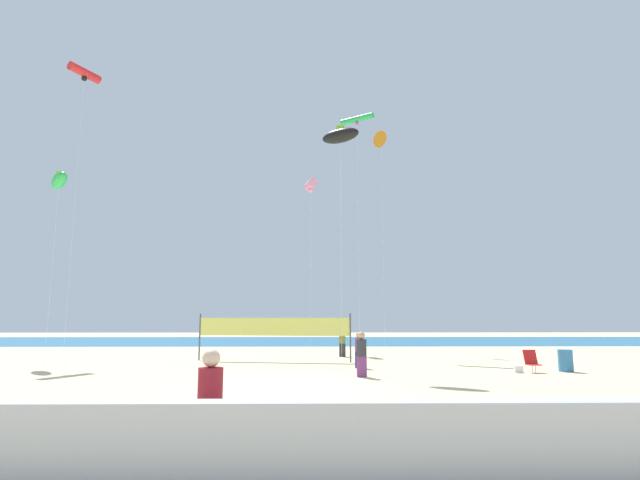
{
  "coord_description": "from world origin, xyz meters",
  "views": [
    {
      "loc": [
        0.94,
        -17.29,
        2.17
      ],
      "look_at": [
        1.39,
        10.53,
        6.48
      ],
      "focal_mm": 28.36,
      "sensor_mm": 36.0,
      "label": 1
    }
  ],
  "objects_px": {
    "beachgoer_olive_shirt": "(342,341)",
    "kite_red_tube": "(85,74)",
    "mother_figure": "(210,401)",
    "toddler_figure": "(245,436)",
    "beachgoer_plum_shirt": "(359,349)",
    "beachgoer_charcoal_shirt": "(362,353)",
    "beach_handbag": "(518,369)",
    "trash_barrel": "(566,361)",
    "kite_orange_delta": "(381,140)",
    "kite_green_tube": "(357,120)",
    "kite_black_inflatable": "(340,136)",
    "kite_green_inflatable": "(59,181)",
    "kite_pink_tube": "(311,185)",
    "volleyball_net": "(273,329)",
    "folding_beach_chair": "(532,361)"
  },
  "relations": [
    {
      "from": "beachgoer_olive_shirt",
      "to": "kite_red_tube",
      "type": "relative_size",
      "value": 0.09
    },
    {
      "from": "mother_figure",
      "to": "toddler_figure",
      "type": "relative_size",
      "value": 2.21
    },
    {
      "from": "beachgoer_plum_shirt",
      "to": "beachgoer_charcoal_shirt",
      "type": "distance_m",
      "value": 3.4
    },
    {
      "from": "beachgoer_charcoal_shirt",
      "to": "beach_handbag",
      "type": "height_order",
      "value": "beachgoer_charcoal_shirt"
    },
    {
      "from": "trash_barrel",
      "to": "kite_orange_delta",
      "type": "bearing_deg",
      "value": 108.36
    },
    {
      "from": "beachgoer_olive_shirt",
      "to": "toddler_figure",
      "type": "bearing_deg",
      "value": -141.01
    },
    {
      "from": "beach_handbag",
      "to": "trash_barrel",
      "type": "bearing_deg",
      "value": 10.4
    },
    {
      "from": "kite_green_tube",
      "to": "kite_black_inflatable",
      "type": "height_order",
      "value": "kite_green_tube"
    },
    {
      "from": "kite_orange_delta",
      "to": "trash_barrel",
      "type": "bearing_deg",
      "value": -71.64
    },
    {
      "from": "mother_figure",
      "to": "beach_handbag",
      "type": "bearing_deg",
      "value": 26.43
    },
    {
      "from": "beach_handbag",
      "to": "kite_green_inflatable",
      "type": "xyz_separation_m",
      "value": [
        -21.98,
        6.03,
        9.38
      ]
    },
    {
      "from": "toddler_figure",
      "to": "kite_red_tube",
      "type": "relative_size",
      "value": 0.04
    },
    {
      "from": "kite_black_inflatable",
      "to": "kite_green_tube",
      "type": "bearing_deg",
      "value": 80.24
    },
    {
      "from": "beachgoer_charcoal_shirt",
      "to": "kite_pink_tube",
      "type": "bearing_deg",
      "value": -175.99
    },
    {
      "from": "volleyball_net",
      "to": "kite_pink_tube",
      "type": "relative_size",
      "value": 0.66
    },
    {
      "from": "kite_green_tube",
      "to": "beachgoer_charcoal_shirt",
      "type": "bearing_deg",
      "value": -95.04
    },
    {
      "from": "trash_barrel",
      "to": "volleyball_net",
      "type": "height_order",
      "value": "volleyball_net"
    },
    {
      "from": "toddler_figure",
      "to": "kite_black_inflatable",
      "type": "relative_size",
      "value": 0.07
    },
    {
      "from": "folding_beach_chair",
      "to": "trash_barrel",
      "type": "distance_m",
      "value": 1.55
    },
    {
      "from": "beachgoer_olive_shirt",
      "to": "kite_pink_tube",
      "type": "height_order",
      "value": "kite_pink_tube"
    },
    {
      "from": "kite_black_inflatable",
      "to": "kite_green_inflatable",
      "type": "relative_size",
      "value": 1.1
    },
    {
      "from": "beachgoer_olive_shirt",
      "to": "beachgoer_charcoal_shirt",
      "type": "bearing_deg",
      "value": -132.93
    },
    {
      "from": "beachgoer_charcoal_shirt",
      "to": "kite_green_inflatable",
      "type": "bearing_deg",
      "value": -118.43
    },
    {
      "from": "kite_green_inflatable",
      "to": "trash_barrel",
      "type": "bearing_deg",
      "value": -13.16
    },
    {
      "from": "toddler_figure",
      "to": "folding_beach_chair",
      "type": "bearing_deg",
      "value": 73.49
    },
    {
      "from": "kite_orange_delta",
      "to": "beachgoer_plum_shirt",
      "type": "bearing_deg",
      "value": -102.74
    },
    {
      "from": "trash_barrel",
      "to": "kite_red_tube",
      "type": "xyz_separation_m",
      "value": [
        -25.01,
        9.46,
        17.2
      ]
    },
    {
      "from": "kite_green_tube",
      "to": "kite_pink_tube",
      "type": "height_order",
      "value": "kite_green_tube"
    },
    {
      "from": "folding_beach_chair",
      "to": "kite_red_tube",
      "type": "xyz_separation_m",
      "value": [
        -23.49,
        9.74,
        17.17
      ]
    },
    {
      "from": "volleyball_net",
      "to": "beach_handbag",
      "type": "bearing_deg",
      "value": -28.73
    },
    {
      "from": "mother_figure",
      "to": "beachgoer_plum_shirt",
      "type": "height_order",
      "value": "mother_figure"
    },
    {
      "from": "kite_red_tube",
      "to": "kite_green_tube",
      "type": "bearing_deg",
      "value": 6.58
    },
    {
      "from": "beachgoer_plum_shirt",
      "to": "kite_green_inflatable",
      "type": "xyz_separation_m",
      "value": [
        -15.76,
        3.98,
        8.68
      ]
    },
    {
      "from": "volleyball_net",
      "to": "kite_red_tube",
      "type": "xyz_separation_m",
      "value": [
        -12.61,
        4.21,
        16.0
      ]
    },
    {
      "from": "folding_beach_chair",
      "to": "volleyball_net",
      "type": "xyz_separation_m",
      "value": [
        -10.88,
        5.53,
        1.17
      ]
    },
    {
      "from": "kite_pink_tube",
      "to": "kite_orange_delta",
      "type": "relative_size",
      "value": 0.74
    },
    {
      "from": "folding_beach_chair",
      "to": "beach_handbag",
      "type": "bearing_deg",
      "value": 178.78
    },
    {
      "from": "beachgoer_plum_shirt",
      "to": "kite_green_inflatable",
      "type": "bearing_deg",
      "value": 26.41
    },
    {
      "from": "mother_figure",
      "to": "beachgoer_olive_shirt",
      "type": "relative_size",
      "value": 1.05
    },
    {
      "from": "volleyball_net",
      "to": "kite_green_inflatable",
      "type": "relative_size",
      "value": 0.78
    },
    {
      "from": "beachgoer_olive_shirt",
      "to": "kite_orange_delta",
      "type": "relative_size",
      "value": 0.1
    },
    {
      "from": "beachgoer_plum_shirt",
      "to": "beachgoer_charcoal_shirt",
      "type": "height_order",
      "value": "beachgoer_charcoal_shirt"
    },
    {
      "from": "mother_figure",
      "to": "kite_green_inflatable",
      "type": "bearing_deg",
      "value": 97.77
    },
    {
      "from": "beach_handbag",
      "to": "kite_pink_tube",
      "type": "xyz_separation_m",
      "value": [
        -8.4,
        14.57,
        11.46
      ]
    },
    {
      "from": "volleyball_net",
      "to": "beach_handbag",
      "type": "relative_size",
      "value": 23.51
    },
    {
      "from": "mother_figure",
      "to": "beachgoer_charcoal_shirt",
      "type": "height_order",
      "value": "mother_figure"
    },
    {
      "from": "volleyball_net",
      "to": "beach_handbag",
      "type": "height_order",
      "value": "volleyball_net"
    },
    {
      "from": "beachgoer_olive_shirt",
      "to": "beach_handbag",
      "type": "height_order",
      "value": "beachgoer_olive_shirt"
    },
    {
      "from": "kite_green_tube",
      "to": "kite_pink_tube",
      "type": "relative_size",
      "value": 1.31
    },
    {
      "from": "beachgoer_charcoal_shirt",
      "to": "volleyball_net",
      "type": "height_order",
      "value": "volleyball_net"
    }
  ]
}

